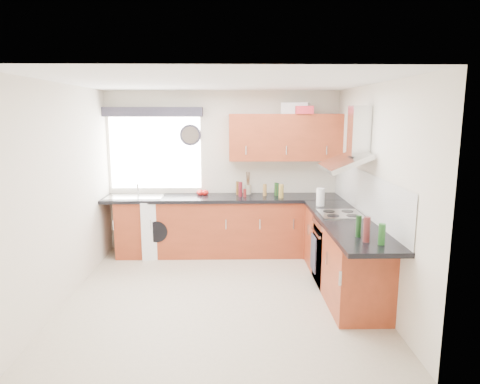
{
  "coord_description": "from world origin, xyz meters",
  "views": [
    {
      "loc": [
        0.13,
        -4.89,
        2.17
      ],
      "look_at": [
        0.25,
        0.85,
        1.1
      ],
      "focal_mm": 32.0,
      "sensor_mm": 36.0,
      "label": 1
    }
  ],
  "objects_px": {
    "extractor_hood": "(352,146)",
    "washing_machine": "(160,226)",
    "oven": "(339,252)",
    "upper_cabinets": "(285,137)"
  },
  "relations": [
    {
      "from": "oven",
      "to": "upper_cabinets",
      "type": "relative_size",
      "value": 0.5
    },
    {
      "from": "oven",
      "to": "upper_cabinets",
      "type": "bearing_deg",
      "value": 112.54
    },
    {
      "from": "oven",
      "to": "extractor_hood",
      "type": "relative_size",
      "value": 1.09
    },
    {
      "from": "extractor_hood",
      "to": "upper_cabinets",
      "type": "xyz_separation_m",
      "value": [
        -0.65,
        1.33,
        0.03
      ]
    },
    {
      "from": "upper_cabinets",
      "to": "washing_machine",
      "type": "xyz_separation_m",
      "value": [
        -1.92,
        -0.1,
        -1.36
      ]
    },
    {
      "from": "extractor_hood",
      "to": "oven",
      "type": "bearing_deg",
      "value": 180.0
    },
    {
      "from": "extractor_hood",
      "to": "upper_cabinets",
      "type": "height_order",
      "value": "upper_cabinets"
    },
    {
      "from": "oven",
      "to": "upper_cabinets",
      "type": "height_order",
      "value": "upper_cabinets"
    },
    {
      "from": "upper_cabinets",
      "to": "washing_machine",
      "type": "bearing_deg",
      "value": -176.87
    },
    {
      "from": "extractor_hood",
      "to": "washing_machine",
      "type": "xyz_separation_m",
      "value": [
        -2.57,
        1.22,
        -1.33
      ]
    }
  ]
}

